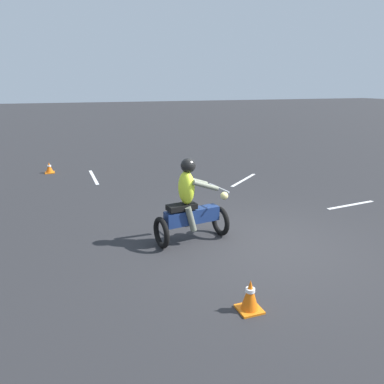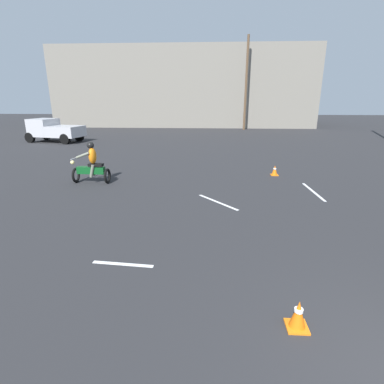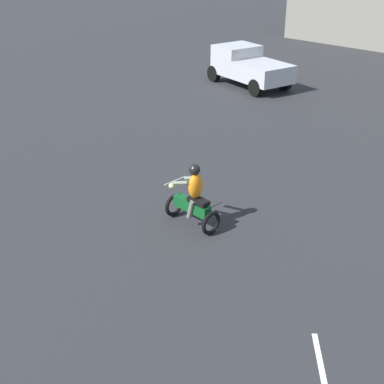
% 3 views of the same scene
% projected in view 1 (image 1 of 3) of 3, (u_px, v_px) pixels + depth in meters
% --- Properties ---
extents(ground_plane, '(120.00, 120.00, 0.00)m').
position_uv_depth(ground_plane, '(263.00, 246.00, 7.09)').
color(ground_plane, '#28282B').
extents(motorcycle_rider_foreground, '(0.83, 1.55, 1.66)m').
position_uv_depth(motorcycle_rider_foreground, '(190.00, 206.00, 7.12)').
color(motorcycle_rider_foreground, black).
rests_on(motorcycle_rider_foreground, ground).
extents(traffic_cone_near_left, '(0.32, 0.32, 0.46)m').
position_uv_depth(traffic_cone_near_left, '(250.00, 296.00, 5.03)').
color(traffic_cone_near_left, orange).
rests_on(traffic_cone_near_left, ground).
extents(traffic_cone_mid_center, '(0.32, 0.32, 0.37)m').
position_uv_depth(traffic_cone_mid_center, '(49.00, 168.00, 12.88)').
color(traffic_cone_mid_center, orange).
rests_on(traffic_cone_mid_center, ground).
extents(lane_stripe_e, '(2.06, 0.13, 0.01)m').
position_uv_depth(lane_stripe_e, '(94.00, 177.00, 12.34)').
color(lane_stripe_e, silver).
rests_on(lane_stripe_e, ground).
extents(lane_stripe_s, '(0.24, 1.54, 0.01)m').
position_uv_depth(lane_stripe_s, '(351.00, 205.00, 9.51)').
color(lane_stripe_s, silver).
rests_on(lane_stripe_s, ground).
extents(lane_stripe_se, '(1.30, 1.50, 0.01)m').
position_uv_depth(lane_stripe_se, '(244.00, 180.00, 11.98)').
color(lane_stripe_se, silver).
rests_on(lane_stripe_se, ground).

